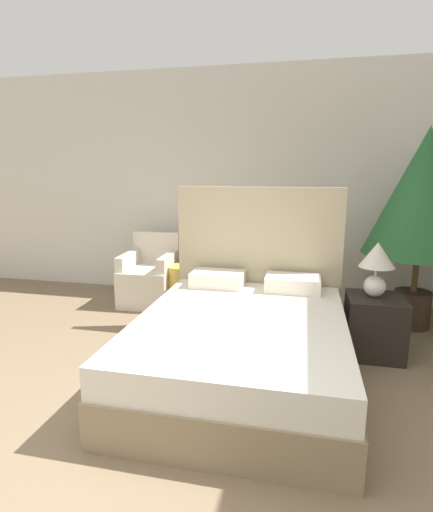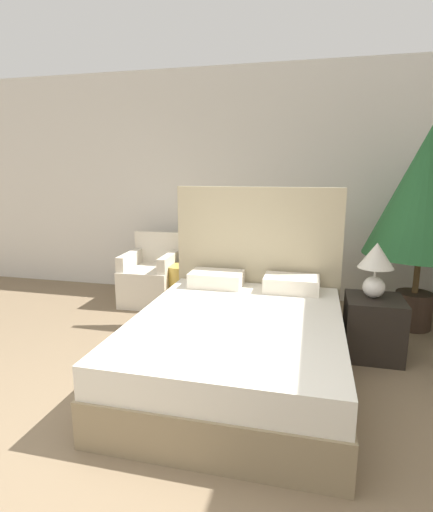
# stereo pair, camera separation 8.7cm
# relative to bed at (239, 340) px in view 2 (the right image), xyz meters

# --- Properties ---
(ground_plane) EXTENTS (16.00, 16.00, 0.00)m
(ground_plane) POSITION_rel_bed_xyz_m (-0.54, -1.39, -0.31)
(ground_plane) COLOR #7A664C
(wall_back) EXTENTS (10.00, 0.06, 2.90)m
(wall_back) POSITION_rel_bed_xyz_m (-0.54, 2.21, 1.14)
(wall_back) COLOR silver
(wall_back) RESTS_ON ground_plane
(bed) EXTENTS (1.63, 2.07, 1.48)m
(bed) POSITION_rel_bed_xyz_m (0.00, 0.00, 0.00)
(bed) COLOR #8C7A5B
(bed) RESTS_ON ground_plane
(armchair_near_window_left) EXTENTS (0.64, 0.73, 0.85)m
(armchair_near_window_left) POSITION_rel_bed_xyz_m (-1.43, 1.60, -0.03)
(armchair_near_window_left) COLOR beige
(armchair_near_window_left) RESTS_ON ground_plane
(armchair_near_window_right) EXTENTS (0.68, 0.76, 0.85)m
(armchair_near_window_right) POSITION_rel_bed_xyz_m (-0.56, 1.60, -0.03)
(armchair_near_window_right) COLOR beige
(armchair_near_window_right) RESTS_ON ground_plane
(potted_palm) EXTENTS (1.12, 1.12, 2.07)m
(potted_palm) POSITION_rel_bed_xyz_m (1.60, 1.45, 1.08)
(potted_palm) COLOR #38281E
(potted_palm) RESTS_ON ground_plane
(nightstand) EXTENTS (0.49, 0.49, 0.54)m
(nightstand) POSITION_rel_bed_xyz_m (1.09, 0.65, -0.04)
(nightstand) COLOR black
(nightstand) RESTS_ON ground_plane
(table_lamp) EXTENTS (0.30, 0.30, 0.49)m
(table_lamp) POSITION_rel_bed_xyz_m (1.07, 0.67, 0.54)
(table_lamp) COLOR white
(table_lamp) RESTS_ON nightstand
(side_table) EXTENTS (0.35, 0.35, 0.51)m
(side_table) POSITION_rel_bed_xyz_m (-0.99, 1.53, -0.06)
(side_table) COLOR gold
(side_table) RESTS_ON ground_plane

